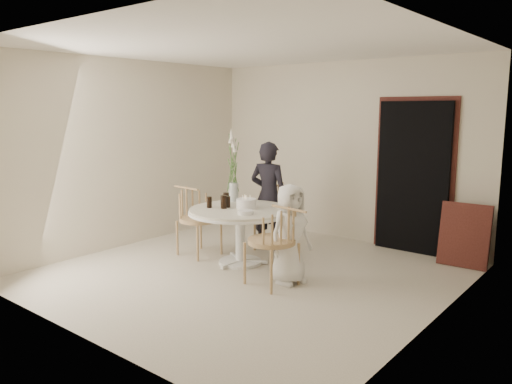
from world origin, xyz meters
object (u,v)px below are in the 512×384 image
Objects in this scene: birthday_cake at (246,204)px; flower_vase at (233,171)px; chair_left at (193,211)px; chair_far at (276,206)px; boy at (290,234)px; table at (240,217)px; chair_right at (280,235)px; girl at (269,196)px.

flower_vase is (-0.47, 0.29, 0.36)m from birthday_cake.
chair_left is at bearing -172.48° from birthday_cake.
chair_far is 3.56× the size of birthday_cake.
flower_vase is at bearing 148.56° from birthday_cake.
boy is at bearing -90.88° from chair_left.
chair_left is 0.90m from birthday_cake.
table is 0.94m from boy.
chair_far is 0.96m from birthday_cake.
flower_vase reaches higher than table.
chair_right is at bearing -165.73° from boy.
table is at bearing 88.85° from girl.
chair_right is 0.82× the size of boy.
chair_left is at bearing -92.58° from chair_right.
boy reaches higher than table.
boy is 0.93m from birthday_cake.
girl is (0.03, -0.21, 0.19)m from chair_far.
boy is 1.56m from flower_vase.
flower_vase reaches higher than birthday_cake.
birthday_cake is at bearing 93.47° from girl.
chair_left is at bearing 39.23° from girl.
chair_right is at bearing -71.26° from chair_far.
girl reaches higher than chair_right.
chair_right is 1.63m from flower_vase.
flower_vase is at bearing -110.45° from chair_right.
chair_left is 0.80× the size of boy.
table is 0.99m from chair_far.
chair_right reaches higher than birthday_cake.
chair_right is at bearing -28.94° from flower_vase.
girl is at bearing 55.01° from flower_vase.
flower_vase is (-0.29, -0.42, 0.38)m from girl.
flower_vase is (0.40, 0.40, 0.55)m from chair_left.
birthday_cake is (0.87, 0.12, 0.19)m from chair_left.
girl is at bearing -102.52° from chair_far.
chair_right reaches higher than chair_far.
chair_far is 1.75m from chair_right.
boy is (0.92, -0.19, -0.04)m from table.
boy is (1.05, -0.96, -0.19)m from girl.
table is at bearing -82.74° from chair_left.
boy reaches higher than chair_far.
table is 0.19m from birthday_cake.
chair_far is 0.98× the size of chair_left.
chair_right is 0.61× the size of girl.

